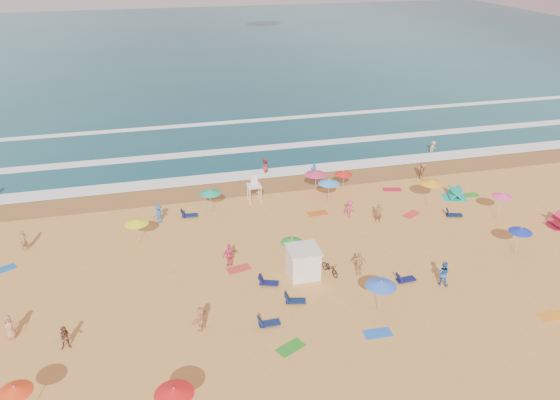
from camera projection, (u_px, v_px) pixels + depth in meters
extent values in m
plane|color=gold|center=(282.00, 254.00, 40.64)|extent=(220.00, 220.00, 0.00)
cube|color=#0C4756|center=(183.00, 48.00, 113.85)|extent=(220.00, 140.00, 0.18)
plane|color=olive|center=(250.00, 186.00, 51.53)|extent=(220.00, 220.00, 0.00)
cube|color=white|center=(245.00, 175.00, 53.67)|extent=(200.00, 2.20, 0.05)
cube|color=white|center=(233.00, 151.00, 59.77)|extent=(200.00, 1.60, 0.05)
cube|color=white|center=(220.00, 123.00, 68.49)|extent=(200.00, 1.20, 0.05)
cube|color=white|center=(303.00, 263.00, 37.74)|extent=(2.00, 2.00, 2.00)
cube|color=silver|center=(303.00, 250.00, 37.28)|extent=(2.20, 2.20, 0.12)
imported|color=black|center=(330.00, 268.00, 38.13)|extent=(1.13, 1.86, 0.92)
cone|color=#FF3896|center=(502.00, 195.00, 44.68)|extent=(1.62, 1.62, 0.35)
cone|color=#D52F62|center=(316.00, 173.00, 49.05)|extent=(2.05, 2.05, 0.35)
cone|color=green|center=(292.00, 240.00, 38.53)|extent=(1.64, 1.64, 0.35)
cone|color=#E93D13|center=(15.00, 389.00, 25.60)|extent=(1.63, 1.63, 0.35)
cone|color=#162CBC|center=(521.00, 230.00, 39.81)|extent=(1.69, 1.69, 0.35)
cone|color=red|center=(344.00, 173.00, 49.65)|extent=(1.65, 1.65, 0.35)
cone|color=blue|center=(381.00, 283.00, 33.37)|extent=(1.93, 1.93, 0.35)
cone|color=#14A376|center=(210.00, 192.00, 45.89)|extent=(1.78, 1.78, 0.35)
cone|color=#F6A419|center=(432.00, 182.00, 46.84)|extent=(2.06, 2.06, 0.35)
cone|color=red|center=(174.00, 391.00, 25.89)|extent=(1.93, 1.93, 0.35)
cone|color=#E1EE19|center=(136.00, 221.00, 41.23)|extent=(1.84, 1.84, 0.35)
cone|color=#3898FF|center=(329.00, 182.00, 47.35)|extent=(1.86, 1.86, 0.35)
cube|color=#0F1F4C|center=(269.00, 323.00, 33.16)|extent=(1.30, 0.57, 0.34)
cube|color=#0F144D|center=(269.00, 283.00, 36.99)|extent=(1.41, 0.96, 0.34)
cube|color=#0E1D46|center=(296.00, 301.00, 35.19)|extent=(1.40, 0.85, 0.34)
cube|color=#101451|center=(406.00, 280.00, 37.36)|extent=(1.33, 0.64, 0.34)
cube|color=#0D1D45|center=(454.00, 215.00, 45.96)|extent=(1.40, 0.90, 0.34)
cube|color=#101C50|center=(190.00, 215.00, 45.90)|extent=(1.34, 0.67, 0.34)
cube|color=#1C60B1|center=(3.00, 270.00, 38.75)|extent=(1.90, 1.55, 0.03)
cube|color=#258721|center=(291.00, 348.00, 31.45)|extent=(1.91, 1.52, 0.03)
cube|color=#CB5716|center=(318.00, 213.00, 46.54)|extent=(1.74, 0.95, 0.03)
cube|color=#BF3A2D|center=(239.00, 269.00, 38.84)|extent=(1.85, 1.22, 0.03)
cube|color=red|center=(392.00, 190.00, 50.88)|extent=(1.86, 1.26, 0.03)
cube|color=blue|center=(378.00, 333.00, 32.57)|extent=(1.74, 0.94, 0.03)
cube|color=green|center=(470.00, 195.00, 49.80)|extent=(1.72, 0.90, 0.03)
cube|color=orange|center=(552.00, 316.00, 34.01)|extent=(1.71, 0.88, 0.03)
cube|color=red|center=(411.00, 214.00, 46.38)|extent=(1.90, 1.62, 0.03)
imported|color=#BA2E31|center=(264.00, 167.00, 54.09)|extent=(1.10, 1.13, 1.84)
imported|color=#D23460|center=(350.00, 209.00, 45.64)|extent=(1.07, 0.74, 1.52)
imported|color=olive|center=(24.00, 241.00, 40.69)|extent=(0.76, 0.72, 1.74)
imported|color=tan|center=(359.00, 263.00, 37.97)|extent=(1.07, 0.61, 1.71)
imported|color=#B3795E|center=(9.00, 327.00, 31.89)|extent=(0.80, 0.54, 1.60)
imported|color=#265EB5|center=(443.00, 273.00, 36.75)|extent=(1.11, 1.08, 1.80)
imported|color=tan|center=(433.00, 148.00, 59.26)|extent=(1.19, 1.02, 1.60)
imported|color=#245AAB|center=(159.00, 214.00, 44.76)|extent=(1.18, 1.02, 1.58)
imported|color=#DE376C|center=(230.00, 255.00, 38.83)|extent=(1.13, 0.69, 1.79)
imported|color=#AD7C50|center=(422.00, 170.00, 52.84)|extent=(1.39, 1.56, 1.72)
imported|color=blue|center=(314.00, 171.00, 52.72)|extent=(0.64, 0.45, 1.66)
imported|color=#9E6749|center=(259.00, 187.00, 49.66)|extent=(0.89, 0.81, 1.52)
imported|color=brown|center=(66.00, 338.00, 31.11)|extent=(0.78, 0.63, 1.50)
imported|color=#E29C76|center=(201.00, 319.00, 32.60)|extent=(1.32, 1.41, 1.58)
imported|color=brown|center=(379.00, 213.00, 44.82)|extent=(0.67, 0.51, 1.64)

